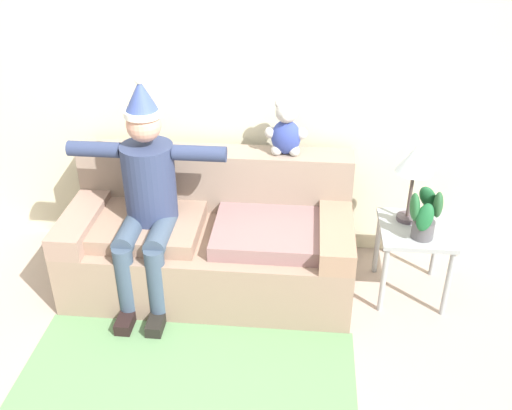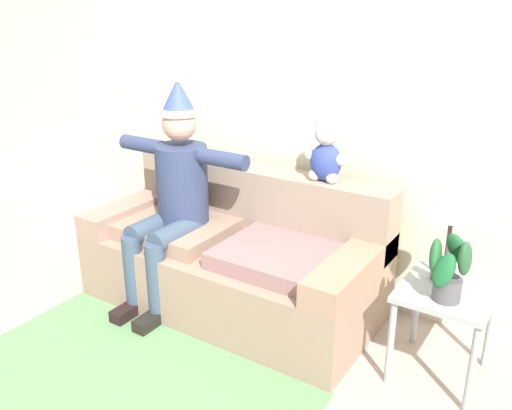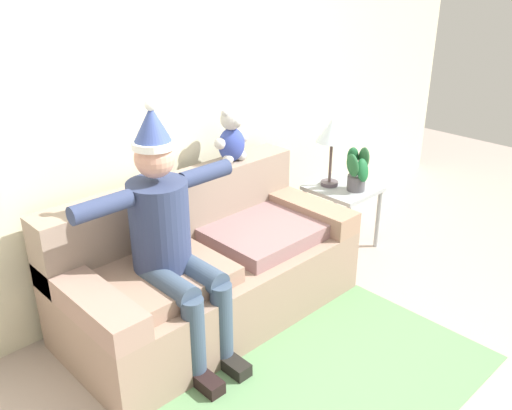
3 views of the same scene
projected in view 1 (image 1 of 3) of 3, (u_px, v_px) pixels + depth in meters
name	position (u px, v px, depth m)	size (l,w,h in m)	color
ground_plane	(185.00, 384.00, 3.34)	(10.00, 10.00, 0.00)	#AB998F
back_wall	(218.00, 73.00, 4.00)	(7.00, 0.10, 2.70)	beige
couch	(211.00, 238.00, 4.05)	(1.92, 0.92, 0.88)	gray
person_seated	(146.00, 193.00, 3.72)	(1.02, 0.77, 1.52)	navy
teddy_bear	(286.00, 130.00, 3.89)	(0.29, 0.17, 0.38)	#314297
side_table	(414.00, 239.00, 3.85)	(0.47, 0.50, 0.53)	#979FA3
table_lamp	(415.00, 163.00, 3.69)	(0.24, 0.24, 0.54)	#4B414A
potted_plant	(425.00, 215.00, 3.63)	(0.22, 0.24, 0.36)	#535257
area_rug	(184.00, 389.00, 3.30)	(1.96, 1.11, 0.01)	#608E5C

